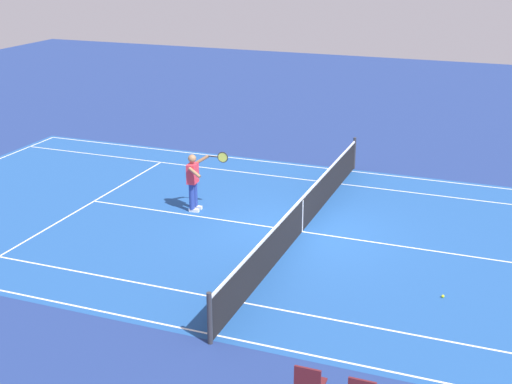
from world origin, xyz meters
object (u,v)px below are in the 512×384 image
at_px(spectator_chair_3, 309,383).
at_px(tennis_player_near, 194,179).
at_px(tennis_net, 302,214).
at_px(tennis_ball, 443,296).

bearing_deg(spectator_chair_3, tennis_player_near, -52.94).
bearing_deg(tennis_net, tennis_player_near, -7.08).
relative_size(tennis_net, spectator_chair_3, 13.30).
distance_m(tennis_player_near, spectator_chair_3, 9.37).
bearing_deg(spectator_chair_3, tennis_ball, -108.57).
bearing_deg(tennis_ball, tennis_player_near, -21.03).
height_order(tennis_net, tennis_ball, tennis_net).
relative_size(tennis_ball, spectator_chair_3, 0.08).
height_order(tennis_player_near, spectator_chair_3, tennis_player_near).
distance_m(tennis_net, tennis_player_near, 3.36).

